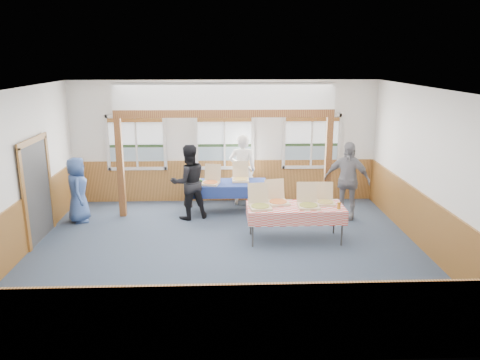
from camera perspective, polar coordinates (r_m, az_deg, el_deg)
name	(u,v)px	position (r m, az deg, el deg)	size (l,w,h in m)	color
floor	(226,252)	(9.45, -1.67, -8.76)	(8.00, 8.00, 0.00)	#2B3447
ceiling	(225,89)	(8.68, -1.83, 10.99)	(8.00, 8.00, 0.00)	white
wall_back	(225,142)	(12.35, -1.90, 4.68)	(8.00, 8.00, 0.00)	silver
wall_front	(228,247)	(5.60, -1.41, -8.14)	(8.00, 8.00, 0.00)	silver
wall_left	(13,176)	(9.76, -25.94, 0.40)	(8.00, 8.00, 0.00)	silver
wall_right	(432,172)	(9.81, 22.32, 0.86)	(8.00, 8.00, 0.00)	silver
wainscot_back	(225,180)	(12.56, -1.86, -0.06)	(7.98, 0.05, 1.10)	brown
wainscot_front	(229,324)	(6.11, -1.35, -17.14)	(7.98, 0.05, 1.10)	brown
wainscot_left	(21,229)	(10.04, -25.13, -5.41)	(0.05, 6.98, 1.10)	brown
wainscot_right	(425,223)	(10.09, 21.60, -4.94)	(0.05, 6.98, 1.10)	brown
cased_opening	(37,191)	(10.68, -23.54, -1.24)	(0.06, 1.30, 2.10)	#363636
window_left	(136,140)	(12.50, -12.54, 4.82)	(1.56, 0.10, 1.46)	silver
window_mid	(225,139)	(12.30, -1.90, 5.01)	(1.56, 0.10, 1.46)	silver
window_right	(312,138)	(12.52, 8.73, 5.02)	(1.56, 0.10, 1.46)	silver
post_left	(120,168)	(11.52, -14.38, 1.43)	(0.15, 0.15, 2.40)	#562513
post_right	(328,166)	(11.55, 10.67, 1.68)	(0.15, 0.15, 2.40)	#562513
cross_beam	(225,113)	(11.03, -1.89, 8.13)	(5.15, 0.18, 0.18)	#562513
table_left	(227,184)	(11.59, -1.63, -0.55)	(2.04, 1.02, 0.76)	#363636
table_right	(295,208)	(9.86, 6.77, -3.44)	(2.18, 1.45, 0.76)	#363636
pizza_box_a	(211,181)	(11.45, -3.58, -0.13)	(0.51, 0.58, 0.45)	#D0B88A
pizza_box_b	(241,178)	(11.72, 0.08, 0.25)	(0.43, 0.52, 0.45)	#D0B88A
pizza_box_c	(260,205)	(9.65, 2.44, -3.01)	(0.48, 0.57, 0.47)	#D0B88A
pizza_box_d	(277,200)	(9.96, 4.58, -2.47)	(0.52, 0.60, 0.47)	#D0B88A
pizza_box_e	(308,204)	(9.80, 8.31, -2.88)	(0.44, 0.53, 0.47)	#D0B88A
pizza_box_f	(325,201)	(10.08, 10.34, -2.48)	(0.40, 0.48, 0.42)	#D0B88A
veggie_tray	(196,182)	(11.58, -5.34, -0.18)	(0.38, 0.38, 0.09)	black
drink_glass	(339,206)	(9.76, 11.96, -3.08)	(0.07, 0.07, 0.15)	#A7691B
woman_white	(242,170)	(12.11, 0.28, 1.25)	(0.68, 0.45, 1.86)	silver
woman_black	(189,182)	(11.13, -6.28, -0.25)	(0.87, 0.68, 1.80)	black
man_blue	(78,190)	(11.53, -19.19, -1.13)	(0.75, 0.49, 1.54)	#3A5691
person_grey	(347,180)	(11.38, 12.91, -0.03)	(1.09, 0.45, 1.86)	gray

